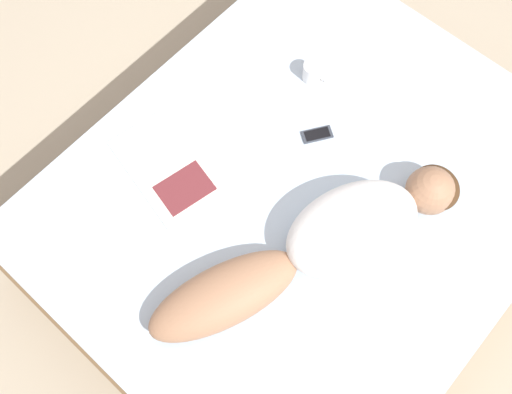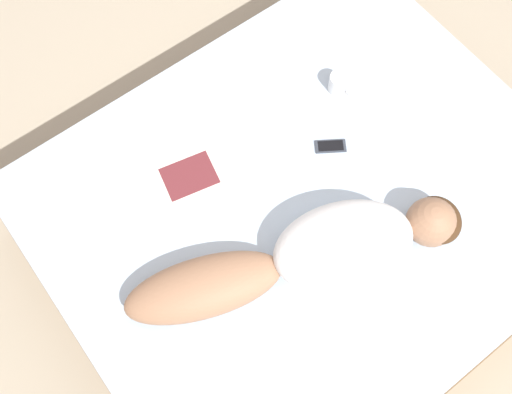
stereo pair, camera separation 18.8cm
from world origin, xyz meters
TOP-DOWN VIEW (x-y plane):
  - ground_plane at (0.00, 0.00)m, footprint 12.00×12.00m
  - bed at (0.00, 0.00)m, footprint 1.87×2.21m
  - person at (0.23, -0.16)m, footprint 0.69×1.34m
  - open_magazine at (-0.51, -0.32)m, footprint 0.57×0.42m
  - coffee_mug at (-0.34, 0.44)m, footprint 0.12×0.09m
  - cell_phone at (-0.14, 0.23)m, footprint 0.12×0.15m

SIDE VIEW (x-z plane):
  - ground_plane at x=0.00m, z-range 0.00..0.00m
  - bed at x=0.00m, z-range 0.00..0.55m
  - open_magazine at x=-0.51m, z-range 0.55..0.56m
  - cell_phone at x=-0.14m, z-range 0.55..0.56m
  - coffee_mug at x=-0.34m, z-range 0.55..0.64m
  - person at x=0.23m, z-range 0.54..0.77m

